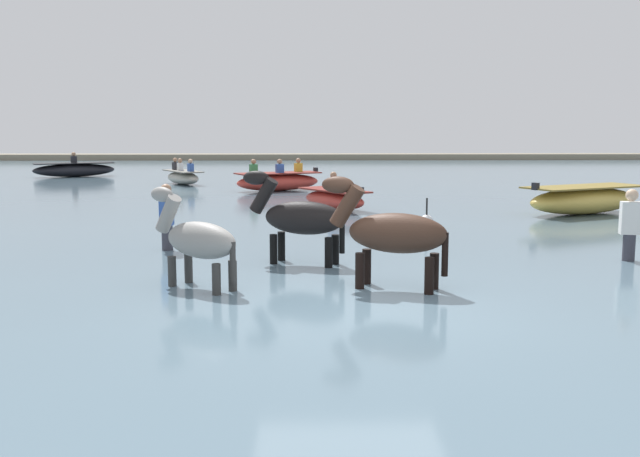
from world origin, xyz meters
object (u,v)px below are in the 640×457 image
Objects in this scene: horse_lead_grey at (198,243)px; boat_mid_channel at (278,181)px; person_wading_mid at (167,226)px; horse_trailing_dark_bay at (392,236)px; boat_far_offshore at (183,177)px; boat_mid_outer at (584,200)px; horse_flank_black at (300,221)px; person_spectator_far at (630,235)px; boat_distant_east at (334,199)px; channel_buoy at (427,221)px; boat_far_inshore at (74,170)px.

horse_lead_grey reaches higher than boat_mid_channel.
horse_trailing_dark_bay is at bearing -41.26° from person_wading_mid.
boat_far_offshore is 1.58× the size of person_wading_mid.
horse_lead_grey is 0.49× the size of boat_mid_outer.
person_wading_mid is at bearing -97.25° from boat_mid_channel.
person_wading_mid is at bearing 107.95° from horse_lead_grey.
horse_trailing_dark_bay is at bearing -55.62° from horse_flank_black.
person_wading_mid is at bearing 171.10° from person_spectator_far.
boat_mid_channel is 10.70m from boat_mid_outer.
horse_flank_black reaches higher than horse_lead_grey.
boat_mid_outer is at bearing -40.10° from boat_far_offshore.
boat_far_offshore is (-4.66, 16.68, -0.42)m from horse_flank_black.
horse_flank_black is at bearing -178.53° from person_spectator_far.
horse_trailing_dark_bay is 0.77× the size of boat_distant_east.
horse_lead_grey is at bearing -164.59° from person_spectator_far.
boat_mid_channel is at bearing 110.94° from channel_buoy.
horse_flank_black is (1.39, 1.75, 0.08)m from horse_lead_grey.
horse_flank_black is 0.60× the size of boat_mid_channel.
boat_far_inshore is at bearing 141.19° from boat_far_offshore.
channel_buoy is at bearing 28.89° from person_wading_mid.
horse_flank_black reaches higher than boat_distant_east.
boat_mid_channel is 0.88× the size of boat_far_inshore.
horse_flank_black reaches higher than person_wading_mid.
horse_flank_black is 0.53× the size of boat_mid_outer.
horse_lead_grey reaches higher than person_wading_mid.
horse_lead_grey reaches higher than boat_far_inshore.
boat_far_offshore is 14.51m from channel_buoy.
horse_flank_black is 1.18× the size of person_wading_mid.
person_spectator_far is at bearing -56.84° from channel_buoy.
horse_lead_grey is at bearing 177.88° from horse_trailing_dark_bay.
person_wading_mid is at bearing 150.31° from horse_flank_black.
boat_mid_channel reaches higher than boat_mid_outer.
boat_far_offshore is at bearing 105.62° from horse_flank_black.
person_wading_mid reaches higher than channel_buoy.
person_wading_mid is (-1.57, -12.31, 0.10)m from boat_mid_channel.
person_spectator_far is at bearing -105.30° from boat_mid_outer.
horse_trailing_dark_bay is at bearing -125.09° from boat_mid_outer.
boat_far_inshore is at bearing 130.10° from boat_distant_east.
horse_trailing_dark_bay is 0.54× the size of boat_mid_outer.
boat_mid_outer is 0.99× the size of boat_far_inshore.
person_wading_mid reaches higher than boat_far_offshore.
boat_distant_east is 9.03m from person_spectator_far.
boat_mid_outer is (8.63, 8.41, -0.27)m from horse_lead_grey.
horse_trailing_dark_bay is at bearing -104.03° from channel_buoy.
horse_trailing_dark_bay is (2.66, -0.10, 0.10)m from horse_lead_grey.
person_spectator_far is (6.85, 1.89, -0.19)m from horse_lead_grey.
horse_trailing_dark_bay is 9.79m from boat_distant_east.
horse_flank_black reaches higher than person_spectator_far.
horse_flank_black is at bearing 124.38° from horse_trailing_dark_bay.
boat_mid_channel is (-0.83, 13.68, -0.37)m from horse_flank_black.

